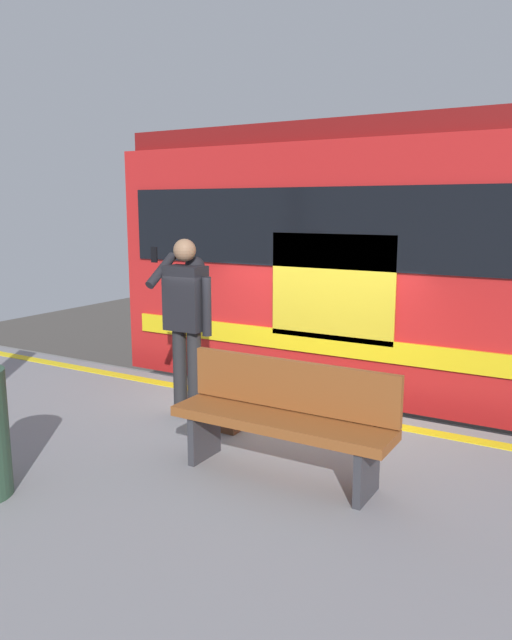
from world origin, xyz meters
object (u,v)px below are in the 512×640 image
(passenger, at_px, (187,313))
(bench, at_px, (284,414))
(train_carriage, at_px, (507,263))
(handbag, at_px, (221,411))

(passenger, bearing_deg, bench, 153.85)
(passenger, distance_m, bench, 1.73)
(train_carriage, bearing_deg, handbag, 56.91)
(train_carriage, height_order, passenger, train_carriage)
(handbag, bearing_deg, passenger, -17.74)
(handbag, xyz_separation_m, bench, (-0.97, 0.56, 0.32))
(train_carriage, height_order, bench, train_carriage)
(bench, bearing_deg, passenger, -26.15)
(passenger, distance_m, handbag, 1.02)
(passenger, xyz_separation_m, bench, (-1.47, 0.72, -0.56))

